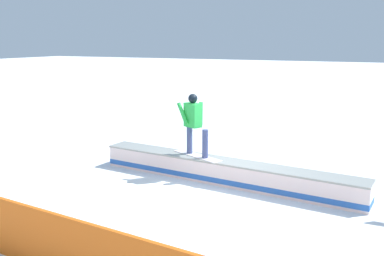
{
  "coord_description": "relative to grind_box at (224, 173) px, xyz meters",
  "views": [
    {
      "loc": [
        -3.49,
        8.98,
        3.26
      ],
      "look_at": [
        0.36,
        0.97,
        1.45
      ],
      "focal_mm": 40.56,
      "sensor_mm": 36.0,
      "label": 1
    }
  ],
  "objects": [
    {
      "name": "ground_plane",
      "position": [
        0.0,
        0.0,
        -0.25
      ],
      "size": [
        120.0,
        120.0,
        0.0
      ],
      "primitive_type": "plane",
      "color": "white"
    },
    {
      "name": "grind_box",
      "position": [
        0.0,
        0.0,
        0.0
      ],
      "size": [
        6.46,
        1.21,
        0.55
      ],
      "color": "white",
      "rests_on": "ground_plane"
    },
    {
      "name": "snowboarder",
      "position": [
        0.82,
        -0.11,
        1.1
      ],
      "size": [
        1.44,
        0.83,
        1.47
      ],
      "color": "silver",
      "rests_on": "grind_box"
    },
    {
      "name": "safety_fence",
      "position": [
        0.0,
        4.82,
        0.21
      ],
      "size": [
        11.39,
        1.12,
        0.93
      ],
      "primitive_type": "cube",
      "rotation": [
        0.0,
        0.0,
        -0.09
      ],
      "color": "orange",
      "rests_on": "ground_plane"
    }
  ]
}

